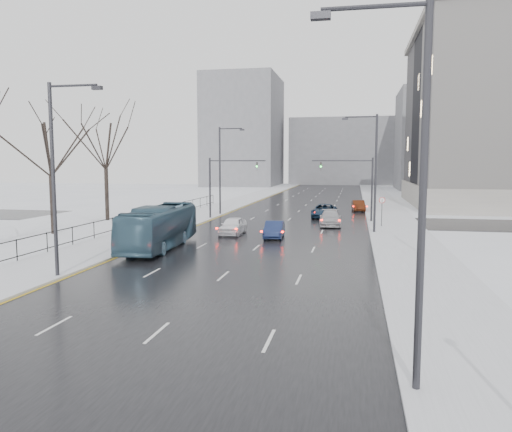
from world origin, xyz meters
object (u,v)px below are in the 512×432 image
Objects in this scene: lamppost_r_mid at (423,211)px; sedan_right_far at (330,218)px; streetlight_r_mid at (373,167)px; mast_signal_right at (361,182)px; streetlight_l_near at (57,170)px; sedan_center_near at (233,226)px; streetlight_l_far at (222,166)px; bus at (160,227)px; tree_park_d at (54,235)px; streetlight_r_near at (414,178)px; tree_park_e at (108,221)px; sedan_right_distant at (358,206)px; sedan_right_cross at (324,211)px; no_uturn_sign at (382,203)px; sedan_right_near at (274,229)px; mast_signal_left at (220,181)px.

lamppost_r_mid reaches higher than sedan_right_far.
mast_signal_right is (-0.84, 8.00, -1.51)m from streetlight_r_mid.
streetlight_l_near is 18.40m from sedan_center_near.
streetlight_l_near is at bearing -90.00° from streetlight_l_far.
tree_park_d is at bearing 154.78° from bus.
mast_signal_right is (-0.84, 38.00, -1.51)m from streetlight_r_near.
streetlight_r_near is at bearing -56.49° from bus.
sedan_right_far is (11.11, 14.88, -0.77)m from bus.
mast_signal_right is at bearing -14.48° from streetlight_l_far.
streetlight_r_near is at bearing -52.21° from tree_park_e.
mast_signal_right is at bearing 48.48° from sedan_right_far.
tree_park_d is at bearing -150.88° from mast_signal_right.
mast_signal_right reaches higher than sedan_right_distant.
streetlight_l_near is at bearing -116.79° from sedan_right_distant.
streetlight_l_far is 1.89× the size of sedan_right_cross.
mast_signal_right reaches higher than lamppost_r_mid.
lamppost_r_mid is at bearing -78.46° from mast_signal_right.
streetlight_l_near is 2.34× the size of lamppost_r_mid.
sedan_right_cross reaches higher than sedan_right_far.
mast_signal_right reaches higher than no_uturn_sign.
streetlight_l_far is 16.51m from sedan_center_near.
no_uturn_sign is at bearing 39.51° from sedan_right_near.
streetlight_r_near is at bearing -68.75° from streetlight_l_far.
streetlight_l_near is at bearing -108.03° from sedan_right_cross.
sedan_center_near is 24.73m from sedan_right_distant.
mast_signal_right reaches higher than sedan_right_far.
streetlight_r_near is at bearing -91.74° from no_uturn_sign.
mast_signal_left is at bearing 53.20° from tree_park_d.
no_uturn_sign is 0.63× the size of sedan_center_near.
streetlight_r_mid is at bearing -104.48° from no_uturn_sign.
tree_park_e reaches higher than mast_signal_right.
lamppost_r_mid is at bearing -68.85° from sedan_right_far.
bus is 2.16× the size of sedan_right_far.
bus is at bearing -113.70° from sedan_center_near.
sedan_center_near is (-11.35, 27.03, -4.85)m from streetlight_r_near.
mast_signal_left is at bearing 166.40° from no_uturn_sign.
sedan_right_distant is (25.40, 15.48, 0.71)m from tree_park_e.
mast_signal_right is at bearing 101.54° from lamppost_r_mid.
streetlight_l_far is at bearing 179.11° from sedan_right_cross.
tree_park_d is 21.17m from streetlight_l_far.
sedan_center_near is at bearing -112.64° from sedan_right_cross.
streetlight_l_far reaches higher than mast_signal_right.
tree_park_e reaches higher than sedan_right_distant.
sedan_right_cross is at bearing -3.28° from streetlight_l_far.
no_uturn_sign is at bearing -64.89° from mast_signal_right.
streetlight_l_far reaches higher than sedan_center_near.
sedan_right_distant is (14.53, 11.48, -3.40)m from mast_signal_left.
tree_park_e is 1.35× the size of streetlight_r_mid.
streetlight_r_mid is at bearing -53.52° from sedan_right_far.
sedan_center_near is (4.15, -10.97, -3.34)m from mast_signal_left.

